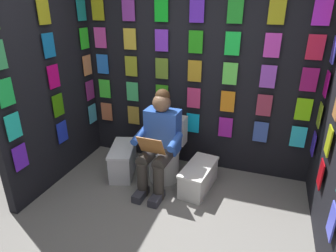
{
  "coord_description": "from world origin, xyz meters",
  "views": [
    {
      "loc": [
        -0.87,
        1.83,
        2.1
      ],
      "look_at": [
        0.09,
        -0.93,
        0.85
      ],
      "focal_mm": 31.34,
      "sensor_mm": 36.0,
      "label": 1
    }
  ],
  "objects": [
    {
      "name": "toilet",
      "position": [
        0.23,
        -1.25,
        0.33
      ],
      "size": [
        0.41,
        0.56,
        0.77
      ],
      "rotation": [
        0.0,
        0.0,
        -0.04
      ],
      "color": "white",
      "rests_on": "ground"
    },
    {
      "name": "display_wall_right",
      "position": [
        1.53,
        -0.84,
        1.22
      ],
      "size": [
        0.14,
        1.68,
        2.43
      ],
      "color": "black",
      "rests_on": "ground"
    },
    {
      "name": "ground_plane",
      "position": [
        0.0,
        0.0,
        0.0
      ],
      "size": [
        30.0,
        30.0,
        0.0
      ],
      "primitive_type": "plane",
      "color": "gray"
    },
    {
      "name": "comic_longbox_far",
      "position": [
        0.78,
        -1.11,
        0.19
      ],
      "size": [
        0.45,
        0.66,
        0.38
      ],
      "rotation": [
        0.0,
        0.0,
        0.3
      ],
      "color": "silver",
      "rests_on": "ground"
    },
    {
      "name": "person_reading",
      "position": [
        0.24,
        -1.02,
        0.6
      ],
      "size": [
        0.54,
        0.69,
        1.19
      ],
      "rotation": [
        0.0,
        0.0,
        -0.04
      ],
      "color": "blue",
      "rests_on": "ground"
    },
    {
      "name": "comic_longbox_near",
      "position": [
        -0.23,
        -1.11,
        0.16
      ],
      "size": [
        0.37,
        0.67,
        0.31
      ],
      "rotation": [
        0.0,
        0.0,
        -0.13
      ],
      "color": "white",
      "rests_on": "ground"
    },
    {
      "name": "display_wall_back",
      "position": [
        0.0,
        -1.73,
        1.22
      ],
      "size": [
        3.06,
        0.14,
        2.43
      ],
      "color": "black",
      "rests_on": "ground"
    }
  ]
}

